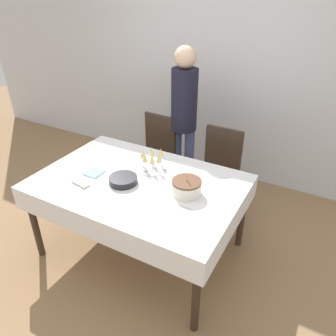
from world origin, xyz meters
TOP-DOWN VIEW (x-y plane):
  - ground_plane at (0.00, 0.00)m, footprint 12.00×12.00m
  - wall_back at (0.00, 1.80)m, footprint 8.00×0.05m
  - dining_table at (0.00, 0.00)m, footprint 1.74×1.18m
  - dining_chair_far_left at (-0.38, 0.91)m, footprint 0.45×0.45m
  - dining_chair_far_right at (0.39, 0.91)m, footprint 0.43×0.43m
  - birthday_cake at (0.44, 0.04)m, footprint 0.24×0.24m
  - champagne_tray at (-0.01, 0.24)m, footprint 0.28×0.28m
  - plate_stack_main at (-0.10, -0.08)m, footprint 0.24×0.24m
  - cake_knife at (0.42, -0.14)m, footprint 0.30×0.04m
  - fork_pile at (-0.40, -0.28)m, footprint 0.18×0.09m
  - napkin_pile at (-0.42, -0.08)m, footprint 0.15×0.15m
  - person_standing at (-0.11, 1.07)m, footprint 0.28×0.28m
  - gift_bag at (-1.19, 0.18)m, footprint 0.27×0.16m

SIDE VIEW (x-z plane):
  - ground_plane at x=0.00m, z-range 0.00..0.00m
  - gift_bag at x=-1.19m, z-range 0.00..0.31m
  - dining_chair_far_left at x=-0.38m, z-range 0.05..1.01m
  - dining_chair_far_right at x=0.39m, z-range 0.05..1.01m
  - dining_table at x=0.00m, z-range 0.29..1.06m
  - cake_knife at x=0.42m, z-range 0.77..0.78m
  - napkin_pile at x=-0.42m, z-range 0.77..0.79m
  - fork_pile at x=-0.40m, z-range 0.77..0.79m
  - plate_stack_main at x=-0.10m, z-range 0.77..0.83m
  - birthday_cake at x=0.44m, z-range 0.74..0.93m
  - champagne_tray at x=-0.01m, z-range 0.77..0.95m
  - person_standing at x=-0.11m, z-range 0.18..1.89m
  - wall_back at x=0.00m, z-range 0.00..2.70m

